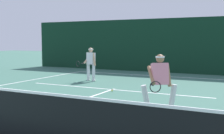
{
  "coord_description": "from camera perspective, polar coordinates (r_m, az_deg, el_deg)",
  "views": [
    {
      "loc": [
        5.24,
        -4.3,
        2.01
      ],
      "look_at": [
        0.3,
        5.58,
        1.0
      ],
      "focal_mm": 46.0,
      "sensor_mm": 36.0,
      "label": 1
    }
  ],
  "objects": [
    {
      "name": "court_line_baseline_far",
      "position": [
        16.71,
        8.11,
        -1.72
      ],
      "size": [
        10.01,
        0.1,
        0.01
      ],
      "primitive_type": "cube",
      "color": "white",
      "rests_on": "ground_plane"
    },
    {
      "name": "back_fence_windscreen",
      "position": [
        18.51,
        10.16,
        4.23
      ],
      "size": [
        19.56,
        0.12,
        3.42
      ],
      "primitive_type": "cube",
      "color": "black",
      "rests_on": "ground_plane"
    },
    {
      "name": "tennis_ball_extra",
      "position": [
        12.37,
        -20.21,
        -4.29
      ],
      "size": [
        0.07,
        0.07,
        0.07
      ],
      "primitive_type": "sphere",
      "color": "#D1E033",
      "rests_on": "ground_plane"
    },
    {
      "name": "tennis_ball",
      "position": [
        11.47,
        0.01,
        -4.7
      ],
      "size": [
        0.07,
        0.07,
        0.07
      ],
      "primitive_type": "sphere",
      "color": "#D1E033",
      "rests_on": "ground_plane"
    },
    {
      "name": "court_line_centre",
      "position": [
        9.37,
        -8.22,
        -7.21
      ],
      "size": [
        0.1,
        6.4,
        0.01
      ],
      "primitive_type": "cube",
      "color": "white",
      "rests_on": "ground_plane"
    },
    {
      "name": "court_line_service",
      "position": [
        11.89,
        0.04,
        -4.49
      ],
      "size": [
        8.16,
        0.1,
        0.01
      ],
      "primitive_type": "cube",
      "color": "white",
      "rests_on": "ground_plane"
    },
    {
      "name": "player_near",
      "position": [
        7.83,
        9.44,
        -2.91
      ],
      "size": [
        0.92,
        1.08,
        1.66
      ],
      "rotation": [
        0.0,
        0.0,
        3.74
      ],
      "color": "silver",
      "rests_on": "ground_plane"
    },
    {
      "name": "player_far",
      "position": [
        14.4,
        -4.26,
        0.88
      ],
      "size": [
        0.96,
        0.87,
        1.67
      ],
      "rotation": [
        0.0,
        0.0,
        2.81
      ],
      "color": "silver",
      "rests_on": "ground_plane"
    }
  ]
}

